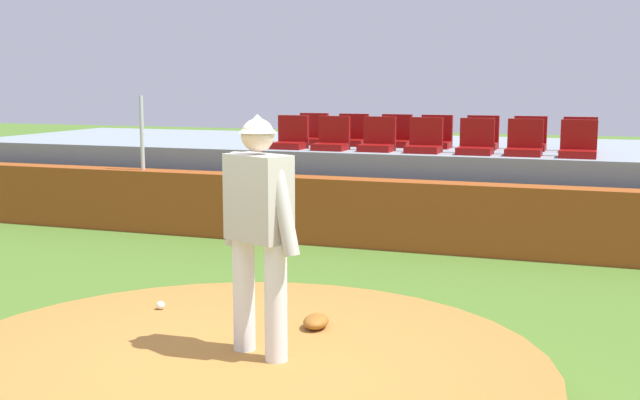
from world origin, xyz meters
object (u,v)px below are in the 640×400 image
Objects in this scene: fielding_glove at (316,321)px; stadium_chair_8 at (352,136)px; stadium_chair_6 at (578,146)px; stadium_chair_13 at (580,141)px; baseball at (161,305)px; stadium_chair_7 at (312,134)px; pitcher at (259,218)px; stadium_chair_1 at (332,139)px; stadium_chair_5 at (524,144)px; stadium_chair_9 at (395,137)px; stadium_chair_12 at (529,140)px; stadium_chair_10 at (436,138)px; stadium_chair_3 at (425,142)px; stadium_chair_0 at (291,138)px; stadium_chair_11 at (482,138)px; stadium_chair_4 at (476,143)px; stadium_chair_2 at (378,140)px.

stadium_chair_8 is at bearing 8.43° from fielding_glove.
stadium_chair_6 is 0.91m from stadium_chair_13.
stadium_chair_7 is at bearing 98.18° from baseball.
pitcher reaches higher than stadium_chair_1.
stadium_chair_9 is at bearing -23.49° from stadium_chair_5.
pitcher is 3.49× the size of stadium_chair_12.
stadium_chair_10 is (1.35, -0.01, 0.00)m from stadium_chair_8.
stadium_chair_0 is at bearing -0.07° from stadium_chair_3.
stadium_chair_7 reaches higher than baseball.
stadium_chair_13 is at bearing -168.08° from stadium_chair_0.
stadium_chair_9 and stadium_chair_11 have the same top height.
baseball is 0.15× the size of stadium_chair_11.
stadium_chair_4 is 1.00× the size of stadium_chair_10.
pitcher is 3.49× the size of stadium_chair_11.
stadium_chair_1 is at bearing 88.11° from stadium_chair_8.
stadium_chair_11 is at bearing 109.88° from pitcher.
fielding_glove is 0.60× the size of stadium_chair_2.
stadium_chair_6 is (1.80, 5.44, 1.06)m from fielding_glove.
stadium_chair_11 is at bearing -179.01° from stadium_chair_9.
fielding_glove is 0.60× the size of stadium_chair_3.
stadium_chair_0 is at bearing 11.92° from stadium_chair_13.
baseball is at bearing 62.71° from stadium_chair_13.
stadium_chair_6 and stadium_chair_10 have the same top height.
stadium_chair_12 is (3.46, 0.92, 0.00)m from stadium_chair_0.
stadium_chair_13 is (-0.01, 0.91, 0.00)m from stadium_chair_6.
stadium_chair_12 is (1.40, 0.06, 0.00)m from stadium_chair_10.
stadium_chair_4 is 1.14m from stadium_chair_12.
stadium_chair_0 and stadium_chair_9 have the same top height.
stadium_chair_9 is at bearing -147.60° from stadium_chair_0.
stadium_chair_1 and stadium_chair_6 have the same top height.
stadium_chair_3 and stadium_chair_4 have the same top height.
stadium_chair_0 is at bearing -2.45° from stadium_chair_1.
stadium_chair_9 is at bearing -178.40° from stadium_chair_8.
stadium_chair_1 and stadium_chair_2 have the same top height.
stadium_chair_10 is at bearing -147.04° from stadium_chair_1.
fielding_glove is (0.17, 0.73, -0.96)m from pitcher.
stadium_chair_7 is at bearing -0.02° from stadium_chair_11.
stadium_chair_2 is 1.00× the size of stadium_chair_8.
stadium_chair_2 and stadium_chair_12 have the same top height.
stadium_chair_0 is 1.12m from stadium_chair_8.
stadium_chair_3 is at bearing -0.84° from stadium_chair_4.
pitcher is 3.49× the size of stadium_chair_1.
stadium_chair_1 is 1.00× the size of stadium_chair_11.
stadium_chair_7 is 1.00× the size of stadium_chair_10.
stadium_chair_3 is (1.15, 5.42, 1.08)m from baseball.
stadium_chair_3 is 1.11m from stadium_chair_9.
stadium_chair_8 is (-2.76, 0.87, 0.00)m from stadium_chair_5.
stadium_chair_3 reaches higher than baseball.
pitcher reaches higher than stadium_chair_10.
pitcher is at bearing 85.63° from stadium_chair_11.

